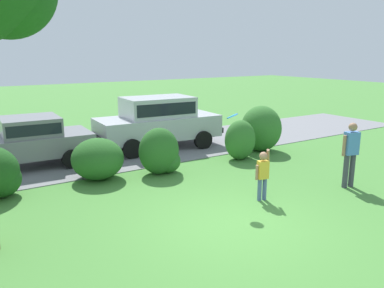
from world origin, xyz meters
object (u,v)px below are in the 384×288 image
adult_onlooker (351,151)px  parked_sedan (24,140)px  child_thrower (263,172)px  parked_suv (158,120)px  frisbee (232,116)px

adult_onlooker → parked_sedan: bearing=135.6°
parked_sedan → child_thrower: parked_sedan is taller
adult_onlooker → parked_suv: bearing=108.3°
parked_suv → child_thrower: (-0.39, -6.06, -0.36)m
parked_sedan → adult_onlooker: 9.56m
parked_suv → child_thrower: size_ratio=3.73×
parked_suv → adult_onlooker: size_ratio=2.75×
adult_onlooker → frisbee: bearing=162.0°
parked_sedan → child_thrower: bearing=-55.4°
frisbee → adult_onlooker: 3.49m
child_thrower → parked_sedan: bearing=124.6°
child_thrower → adult_onlooker: size_ratio=0.74×
child_thrower → frisbee: size_ratio=4.26×
parked_sedan → adult_onlooker: adult_onlooker is taller
parked_suv → frisbee: bearing=-99.9°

